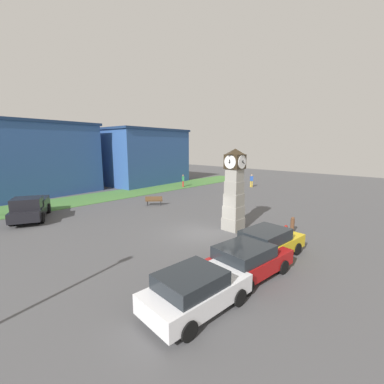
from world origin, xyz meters
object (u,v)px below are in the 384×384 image
(clock_tower, at_px, (234,191))
(pedestrian_near_bench, at_px, (252,180))
(bollard_mid_row, at_px, (286,232))
(car_near_tower, at_px, (247,260))
(bench, at_px, (154,200))
(bollard_far_row, at_px, (274,237))
(car_by_building, at_px, (267,243))
(bollard_near_tower, at_px, (292,225))
(car_navy_sedan, at_px, (195,290))
(pickup_truck, at_px, (31,207))
(pedestrian_crossing_lot, at_px, (183,180))

(clock_tower, relative_size, pedestrian_near_bench, 3.14)
(bollard_mid_row, relative_size, car_near_tower, 0.20)
(bench, height_order, pedestrian_near_bench, pedestrian_near_bench)
(bollard_mid_row, bearing_deg, bollard_far_row, -177.87)
(car_by_building, bearing_deg, bollard_near_tower, 7.42)
(bollard_mid_row, bearing_deg, car_by_building, -171.96)
(pedestrian_near_bench, bearing_deg, car_navy_sedan, -153.24)
(bollard_mid_row, xyz_separation_m, bollard_far_row, (-1.70, -0.06, 0.12))
(car_navy_sedan, bearing_deg, car_by_building, 2.42)
(bollard_near_tower, distance_m, bench, 12.84)
(bollard_mid_row, distance_m, bench, 12.90)
(car_near_tower, distance_m, car_by_building, 2.40)
(car_navy_sedan, distance_m, pickup_truck, 16.92)
(bollard_mid_row, height_order, pickup_truck, pickup_truck)
(car_navy_sedan, bearing_deg, bollard_mid_row, 4.48)
(bollard_mid_row, bearing_deg, pickup_truck, 120.51)
(pickup_truck, bearing_deg, car_navy_sedan, -88.04)
(pedestrian_near_bench, height_order, pedestrian_crossing_lot, pedestrian_near_bench)
(car_navy_sedan, height_order, pickup_truck, pickup_truck)
(clock_tower, height_order, bollard_far_row, clock_tower)
(bollard_near_tower, xyz_separation_m, bollard_far_row, (-3.03, -0.20, 0.01))
(clock_tower, height_order, bench, clock_tower)
(car_near_tower, bearing_deg, pedestrian_near_bench, 30.25)
(car_near_tower, xyz_separation_m, car_by_building, (2.38, 0.27, 0.02))
(pedestrian_near_bench, distance_m, pedestrian_crossing_lot, 9.37)
(clock_tower, height_order, bollard_mid_row, clock_tower)
(bollard_far_row, xyz_separation_m, bench, (1.60, 12.97, -0.03))
(car_near_tower, relative_size, pedestrian_crossing_lot, 2.54)
(car_near_tower, distance_m, pedestrian_crossing_lot, 24.61)
(clock_tower, relative_size, bollard_near_tower, 5.13)
(car_navy_sedan, relative_size, car_by_building, 0.91)
(bollard_mid_row, bearing_deg, bollard_near_tower, 5.91)
(bollard_near_tower, relative_size, bollard_mid_row, 1.25)
(clock_tower, xyz_separation_m, bench, (0.73, 9.58, -2.12))
(car_navy_sedan, xyz_separation_m, car_by_building, (5.69, 0.24, 0.02))
(bollard_far_row, bearing_deg, car_navy_sedan, -174.97)
(car_navy_sedan, xyz_separation_m, bench, (8.88, 13.61, -0.23))
(bollard_mid_row, height_order, bench, bench)
(bollard_mid_row, relative_size, bench, 0.55)
(bollard_mid_row, bearing_deg, car_navy_sedan, -175.52)
(bollard_far_row, distance_m, car_navy_sedan, 7.30)
(pedestrian_near_bench, bearing_deg, car_by_building, -147.31)
(bollard_far_row, relative_size, bench, 0.71)
(bollard_mid_row, relative_size, pedestrian_crossing_lot, 0.50)
(bollard_near_tower, height_order, car_navy_sedan, car_navy_sedan)
(car_by_building, xyz_separation_m, pedestrian_crossing_lot, (12.75, 19.13, 0.21))
(clock_tower, height_order, car_navy_sedan, clock_tower)
(clock_tower, distance_m, bench, 9.84)
(car_navy_sedan, height_order, car_near_tower, car_navy_sedan)
(car_near_tower, xyz_separation_m, pedestrian_crossing_lot, (15.13, 19.40, 0.23))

